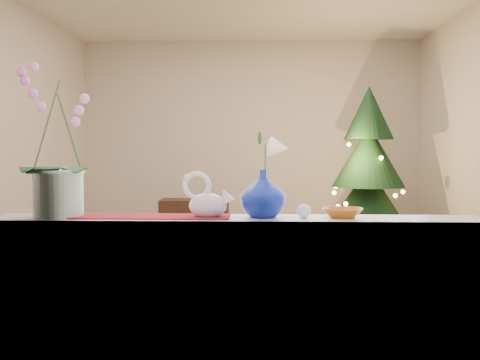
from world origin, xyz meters
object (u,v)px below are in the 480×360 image
object	(u,v)px
orchid_pot	(57,140)
amber_dish	(343,213)
blue_vase	(263,190)
side_table	(195,224)
xmas_tree	(368,173)
swan	(208,196)
paperweight	(304,211)

from	to	relation	value
orchid_pot	amber_dish	distance (m)	1.31
blue_vase	orchid_pot	bearing A→B (deg)	-178.94
orchid_pot	side_table	size ratio (longest dim) A/B	0.83
xmas_tree	orchid_pot	bearing A→B (deg)	-120.13
orchid_pot	side_table	distance (m)	4.32
blue_vase	swan	bearing A→B (deg)	-175.65
swan	paperweight	world-z (taller)	swan
blue_vase	side_table	xyz separation A→B (m)	(-0.80, 4.19, -0.73)
paperweight	amber_dish	distance (m)	0.18
paperweight	xmas_tree	bearing A→B (deg)	74.22
amber_dish	xmas_tree	distance (m)	3.78
side_table	blue_vase	bearing A→B (deg)	-79.97
paperweight	xmas_tree	size ratio (longest dim) A/B	0.03
orchid_pot	amber_dish	xyz separation A→B (m)	(1.27, 0.02, -0.33)
swan	blue_vase	xyz separation A→B (m)	(0.25, 0.02, 0.03)
swan	paperweight	xyz separation A→B (m)	(0.43, -0.00, -0.07)
paperweight	blue_vase	bearing A→B (deg)	172.54
paperweight	side_table	distance (m)	4.37
blue_vase	side_table	world-z (taller)	blue_vase
orchid_pot	swan	xyz separation A→B (m)	(0.67, -0.00, -0.25)
orchid_pot	paperweight	xyz separation A→B (m)	(1.10, -0.01, -0.32)
blue_vase	amber_dish	world-z (taller)	blue_vase
paperweight	side_table	world-z (taller)	paperweight
orchid_pot	blue_vase	bearing A→B (deg)	1.06
xmas_tree	amber_dish	bearing A→B (deg)	-103.34
paperweight	side_table	xyz separation A→B (m)	(-0.98, 4.21, -0.64)
paperweight	side_table	size ratio (longest dim) A/B	0.07
paperweight	side_table	bearing A→B (deg)	103.09
paperweight	xmas_tree	distance (m)	3.85
side_table	swan	bearing A→B (deg)	-83.28
orchid_pot	swan	size ratio (longest dim) A/B	3.03
swan	xmas_tree	distance (m)	3.98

